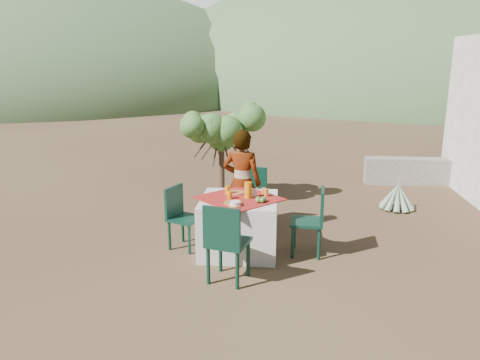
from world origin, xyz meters
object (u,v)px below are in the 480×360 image
at_px(chair_near, 226,240).
at_px(table, 239,225).
at_px(chair_far, 252,194).
at_px(chair_left, 181,214).
at_px(shrub_tree, 225,134).
at_px(agave, 397,197).
at_px(juice_pitcher, 248,190).
at_px(chair_right, 313,218).
at_px(person, 242,183).

bearing_deg(chair_near, table, -78.28).
bearing_deg(table, chair_far, 84.17).
distance_m(chair_left, shrub_tree, 2.34).
relative_size(chair_near, agave, 1.47).
relative_size(chair_far, juice_pitcher, 4.26).
bearing_deg(chair_far, juice_pitcher, -78.98).
distance_m(table, shrub_tree, 2.45).
height_order(chair_far, juice_pitcher, juice_pitcher).
bearing_deg(chair_near, chair_far, -79.32).
relative_size(table, agave, 1.97).
bearing_deg(chair_far, agave, 33.04).
bearing_deg(shrub_tree, agave, -2.97).
bearing_deg(chair_right, chair_far, -135.47).
height_order(table, chair_far, chair_far).
relative_size(table, chair_far, 1.40).
height_order(chair_right, person, person).
xyz_separation_m(chair_far, chair_left, (-0.92, -0.96, -0.03)).
xyz_separation_m(table, person, (-0.02, 0.64, 0.42)).
xyz_separation_m(chair_far, agave, (2.49, 1.06, -0.29)).
bearing_deg(agave, table, -141.22).
bearing_deg(shrub_tree, chair_near, -82.79).
height_order(table, juice_pitcher, juice_pitcher).
relative_size(table, person, 0.82).
xyz_separation_m(chair_right, juice_pitcher, (-0.87, 0.03, 0.36)).
relative_size(chair_near, chair_left, 1.11).
bearing_deg(person, chair_left, 48.14).
distance_m(chair_right, person, 1.24).
distance_m(table, chair_near, 0.98).
relative_size(chair_far, person, 0.58).
height_order(person, shrub_tree, shrub_tree).
distance_m(chair_near, person, 1.63).
distance_m(chair_far, juice_pitcher, 1.08).
relative_size(shrub_tree, juice_pitcher, 7.34).
relative_size(chair_far, agave, 1.41).
height_order(chair_right, agave, chair_right).
xyz_separation_m(chair_near, chair_left, (-0.75, 1.03, -0.06)).
relative_size(table, shrub_tree, 0.81).
bearing_deg(chair_left, agave, -37.61).
distance_m(chair_near, agave, 4.05).
relative_size(chair_far, chair_right, 1.01).
distance_m(chair_right, juice_pitcher, 0.94).
height_order(chair_near, person, person).
distance_m(chair_far, chair_left, 1.33).
height_order(table, chair_near, chair_near).
xyz_separation_m(chair_left, agave, (3.41, 2.02, -0.26)).
height_order(chair_left, person, person).
height_order(chair_far, agave, chair_far).
bearing_deg(person, juice_pitcher, 114.60).
bearing_deg(chair_right, juice_pitcher, -87.57).
xyz_separation_m(table, chair_right, (0.99, -0.02, 0.13)).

